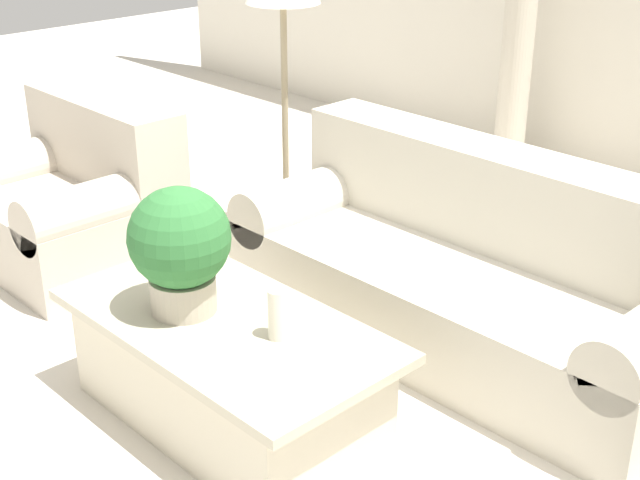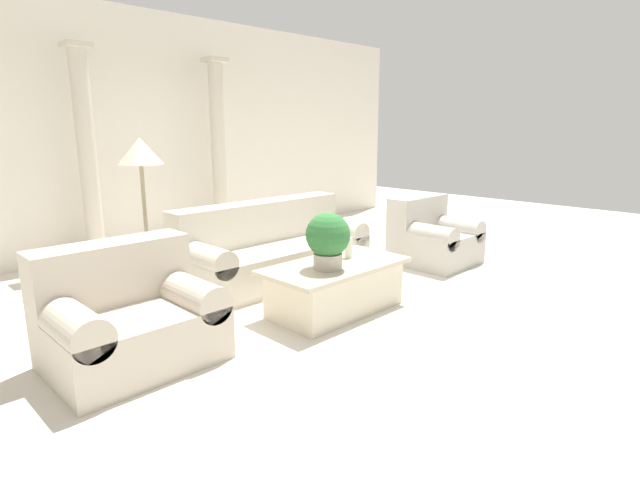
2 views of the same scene
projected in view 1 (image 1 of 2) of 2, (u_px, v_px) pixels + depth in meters
The scene contains 7 objects.
ground_plane at pixel (328, 380), 3.83m from camera, with size 16.00×16.00×0.00m, color silver.
sofa_long at pixel (468, 271), 4.03m from camera, with size 2.19×0.89×0.86m.
loveseat at pixel (74, 197), 4.84m from camera, with size 1.13×0.89×0.86m.
coffee_table at pixel (227, 370), 3.47m from camera, with size 1.38×0.72×0.46m.
potted_plant at pixel (180, 245), 3.34m from camera, with size 0.39×0.39×0.50m.
pillar_candle at pixel (278, 314), 3.22m from camera, with size 0.08×0.08×0.20m.
floor_lamp at pixel (283, 1), 4.61m from camera, with size 0.40×0.40×1.59m.
Camera 1 is at (2.31, -2.28, 2.12)m, focal length 50.00 mm.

